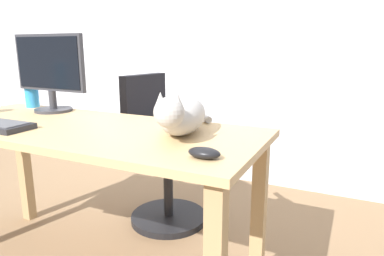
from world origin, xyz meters
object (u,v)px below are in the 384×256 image
at_px(cat, 181,115).
at_px(spray_bottle, 31,85).
at_px(monitor, 50,70).
at_px(computer_mouse, 204,153).
at_px(office_chair, 162,159).

relative_size(cat, spray_bottle, 2.15).
height_order(cat, spray_bottle, spray_bottle).
bearing_deg(spray_bottle, monitor, -12.97).
bearing_deg(cat, computer_mouse, -49.91).
relative_size(monitor, cat, 0.80).
bearing_deg(spray_bottle, cat, -10.49).
height_order(office_chair, cat, cat).
relative_size(computer_mouse, spray_bottle, 0.39).
xyz_separation_m(computer_mouse, spray_bottle, (-1.30, 0.45, 0.11)).
height_order(office_chair, spray_bottle, spray_bottle).
relative_size(office_chair, cat, 1.55).
bearing_deg(cat, monitor, 170.13).
distance_m(monitor, cat, 0.90).
bearing_deg(office_chair, monitor, -135.80).
bearing_deg(office_chair, spray_bottle, -150.33).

